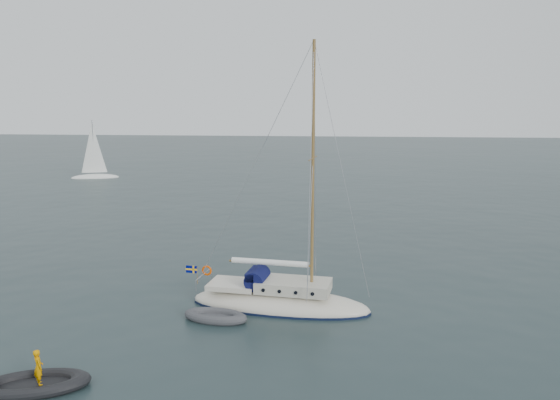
# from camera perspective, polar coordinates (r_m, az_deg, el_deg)

# --- Properties ---
(ground) EXTENTS (300.00, 300.00, 0.00)m
(ground) POSITION_cam_1_polar(r_m,az_deg,el_deg) (27.04, 0.85, -11.36)
(ground) COLOR black
(ground) RESTS_ON ground
(sailboat) EXTENTS (9.33, 2.80, 13.29)m
(sailboat) POSITION_cam_1_polar(r_m,az_deg,el_deg) (26.95, -0.02, -9.16)
(sailboat) COLOR beige
(sailboat) RESTS_ON ground
(dinghy) EXTENTS (3.05, 1.38, 0.44)m
(dinghy) POSITION_cam_1_polar(r_m,az_deg,el_deg) (25.89, -6.76, -11.98)
(dinghy) COLOR #454549
(dinghy) RESTS_ON ground
(rib) EXTENTS (3.84, 1.75, 1.49)m
(rib) POSITION_cam_1_polar(r_m,az_deg,el_deg) (21.82, -24.39, -17.06)
(rib) COLOR black
(rib) RESTS_ON ground
(distant_yacht_c) EXTENTS (6.26, 3.34, 8.30)m
(distant_yacht_c) POSITION_cam_1_polar(r_m,az_deg,el_deg) (78.09, -18.91, 4.76)
(distant_yacht_c) COLOR white
(distant_yacht_c) RESTS_ON ground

